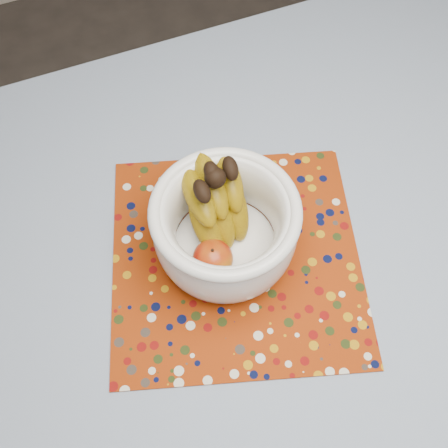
% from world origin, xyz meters
% --- Properties ---
extents(table, '(1.20, 1.20, 0.75)m').
position_xyz_m(table, '(0.00, 0.00, 0.67)').
color(table, brown).
rests_on(table, ground).
extents(tablecloth, '(1.32, 1.32, 0.01)m').
position_xyz_m(tablecloth, '(0.00, 0.00, 0.76)').
color(tablecloth, slate).
rests_on(tablecloth, table).
extents(placemat, '(0.55, 0.55, 0.00)m').
position_xyz_m(placemat, '(-0.11, 0.09, 0.76)').
color(placemat, maroon).
rests_on(placemat, tablecloth).
extents(fruit_bowl, '(0.25, 0.25, 0.19)m').
position_xyz_m(fruit_bowl, '(-0.12, 0.12, 0.85)').
color(fruit_bowl, white).
rests_on(fruit_bowl, placemat).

